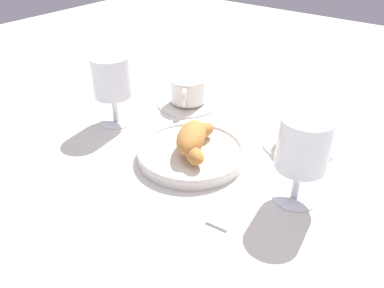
% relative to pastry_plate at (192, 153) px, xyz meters
% --- Properties ---
extents(ground_plane, '(2.20, 2.20, 0.00)m').
position_rel_pastry_plate_xyz_m(ground_plane, '(-0.01, -0.00, -0.01)').
color(ground_plane, silver).
extents(pastry_plate, '(0.19, 0.19, 0.02)m').
position_rel_pastry_plate_xyz_m(pastry_plate, '(0.00, 0.00, 0.00)').
color(pastry_plate, silver).
rests_on(pastry_plate, ground_plane).
extents(croissant_large, '(0.12, 0.10, 0.04)m').
position_rel_pastry_plate_xyz_m(croissant_large, '(-0.00, 0.00, 0.03)').
color(croissant_large, '#BC7A38').
rests_on(croissant_large, pastry_plate).
extents(coffee_cup_near, '(0.14, 0.14, 0.06)m').
position_rel_pastry_plate_xyz_m(coffee_cup_near, '(-0.16, -0.14, 0.01)').
color(coffee_cup_near, silver).
rests_on(coffee_cup_near, ground_plane).
extents(coffee_cup_far, '(0.14, 0.14, 0.06)m').
position_rel_pastry_plate_xyz_m(coffee_cup_far, '(-0.16, 0.13, 0.01)').
color(coffee_cup_far, silver).
rests_on(coffee_cup_far, ground_plane).
extents(juice_glass_left, '(0.08, 0.08, 0.14)m').
position_rel_pastry_plate_xyz_m(juice_glass_left, '(-0.02, -0.21, 0.08)').
color(juice_glass_left, white).
rests_on(juice_glass_left, ground_plane).
extents(juice_glass_right, '(0.08, 0.08, 0.14)m').
position_rel_pastry_plate_xyz_m(juice_glass_right, '(-0.01, 0.19, 0.08)').
color(juice_glass_right, white).
rests_on(juice_glass_right, ground_plane).
extents(sugar_packet, '(0.05, 0.04, 0.01)m').
position_rel_pastry_plate_xyz_m(sugar_packet, '(0.09, 0.13, -0.01)').
color(sugar_packet, white).
rests_on(sugar_packet, ground_plane).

